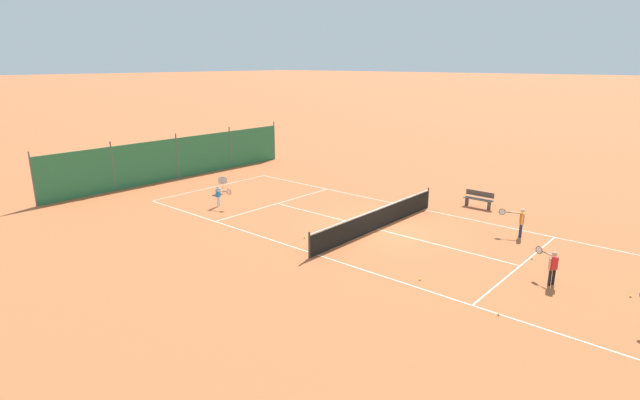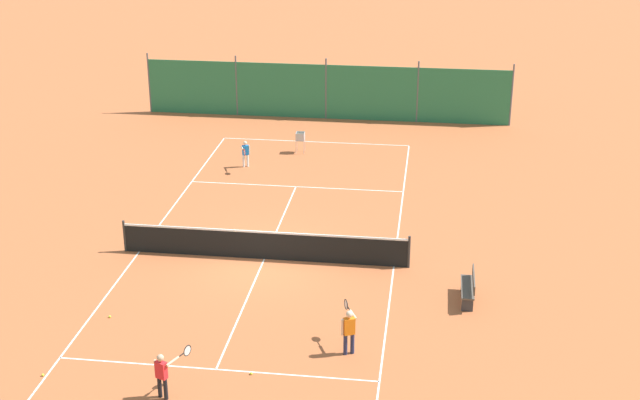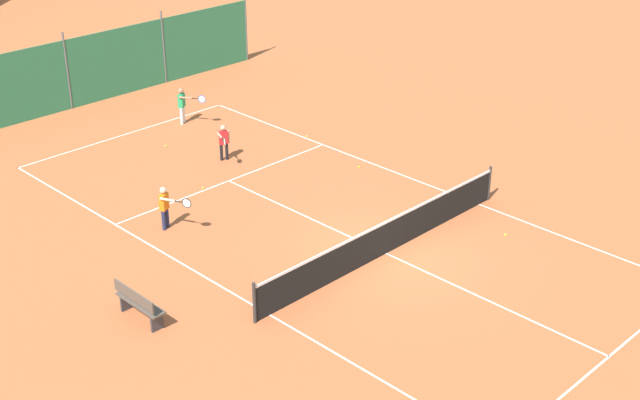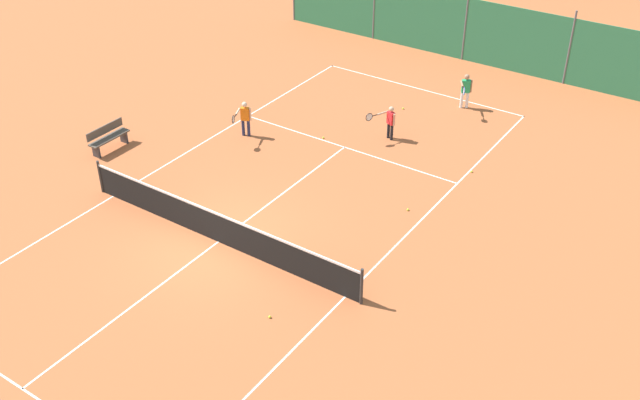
% 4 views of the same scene
% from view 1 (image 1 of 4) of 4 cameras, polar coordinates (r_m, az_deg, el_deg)
% --- Properties ---
extents(ground_plane, '(600.00, 600.00, 0.00)m').
position_cam_1_polar(ground_plane, '(22.65, 6.54, -3.32)').
color(ground_plane, '#B25B33').
extents(court_line_markings, '(8.25, 23.85, 0.01)m').
position_cam_1_polar(court_line_markings, '(22.64, 6.54, -3.32)').
color(court_line_markings, white).
rests_on(court_line_markings, ground).
extents(tennis_net, '(9.18, 0.08, 1.06)m').
position_cam_1_polar(tennis_net, '(22.49, 6.57, -2.12)').
color(tennis_net, '#2D2D2D').
rests_on(tennis_net, ground).
extents(windscreen_fence_near, '(17.28, 0.08, 2.90)m').
position_cam_1_polar(windscreen_fence_near, '(33.28, -15.99, 4.61)').
color(windscreen_fence_near, '#2D754C').
rests_on(windscreen_fence_near, ground).
extents(player_near_baseline, '(0.43, 1.07, 1.25)m').
position_cam_1_polar(player_near_baseline, '(23.02, 21.93, -2.16)').
color(player_near_baseline, '#23284C').
rests_on(player_near_baseline, ground).
extents(player_far_service, '(0.72, 0.90, 1.19)m').
position_cam_1_polar(player_far_service, '(18.59, 25.00, -6.75)').
color(player_far_service, black).
rests_on(player_far_service, ground).
extents(player_far_baseline, '(0.36, 0.97, 1.09)m').
position_cam_1_polar(player_far_baseline, '(26.33, -11.47, 0.63)').
color(player_far_baseline, white).
rests_on(player_far_baseline, ground).
extents(tennis_ball_far_corner, '(0.07, 0.07, 0.07)m').
position_cam_1_polar(tennis_ball_far_corner, '(19.08, 31.95, -9.31)').
color(tennis_ball_far_corner, '#CCE033').
rests_on(tennis_ball_far_corner, ground).
extents(tennis_ball_near_corner, '(0.07, 0.07, 0.07)m').
position_cam_1_polar(tennis_ball_near_corner, '(17.75, 11.35, -8.90)').
color(tennis_ball_near_corner, '#CCE033').
rests_on(tennis_ball_near_corner, ground).
extents(tennis_ball_alley_right, '(0.07, 0.07, 0.07)m').
position_cam_1_polar(tennis_ball_alley_right, '(16.12, 19.73, -12.19)').
color(tennis_ball_alley_right, '#CCE033').
rests_on(tennis_ball_alley_right, ground).
extents(tennis_ball_alley_left, '(0.07, 0.07, 0.07)m').
position_cam_1_polar(tennis_ball_alley_left, '(20.79, 23.06, -6.18)').
color(tennis_ball_alley_left, '#CCE033').
rests_on(tennis_ball_alley_left, ground).
extents(tennis_ball_mid_court, '(0.07, 0.07, 0.07)m').
position_cam_1_polar(tennis_ball_mid_court, '(21.37, -1.77, -4.30)').
color(tennis_ball_mid_court, '#CCE033').
rests_on(tennis_ball_mid_court, ground).
extents(ball_hopper, '(0.36, 0.36, 0.89)m').
position_cam_1_polar(ball_hopper, '(29.09, -11.08, 2.09)').
color(ball_hopper, '#B7B7BC').
rests_on(ball_hopper, ground).
extents(courtside_bench, '(0.36, 1.50, 0.84)m').
position_cam_1_polar(courtside_bench, '(27.01, 17.67, 0.14)').
color(courtside_bench, '#51473D').
rests_on(courtside_bench, ground).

